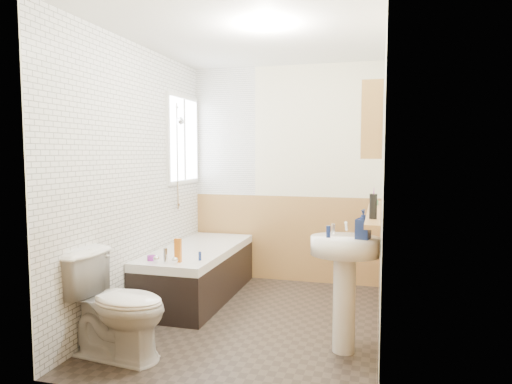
% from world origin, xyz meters
% --- Properties ---
extents(floor, '(2.80, 2.80, 0.00)m').
position_xyz_m(floor, '(0.00, 0.00, 0.00)').
color(floor, '#2C241F').
rests_on(floor, ground).
extents(ceiling, '(2.80, 2.80, 0.00)m').
position_xyz_m(ceiling, '(0.00, 0.00, 2.50)').
color(ceiling, white).
rests_on(ceiling, ground).
extents(wall_back, '(2.20, 0.02, 2.50)m').
position_xyz_m(wall_back, '(0.00, 1.41, 1.25)').
color(wall_back, '#F5EFCA').
rests_on(wall_back, ground).
extents(wall_front, '(2.20, 0.02, 2.50)m').
position_xyz_m(wall_front, '(0.00, -1.41, 1.25)').
color(wall_front, '#F5EFCA').
rests_on(wall_front, ground).
extents(wall_left, '(0.02, 2.80, 2.50)m').
position_xyz_m(wall_left, '(-1.11, 0.00, 1.25)').
color(wall_left, '#F5EFCA').
rests_on(wall_left, ground).
extents(wall_right, '(0.02, 2.80, 2.50)m').
position_xyz_m(wall_right, '(1.11, 0.00, 1.25)').
color(wall_right, '#F5EFCA').
rests_on(wall_right, ground).
extents(wainscot_right, '(0.01, 2.80, 1.00)m').
position_xyz_m(wainscot_right, '(1.09, 0.00, 0.50)').
color(wainscot_right, '#B18248').
rests_on(wainscot_right, wall_right).
extents(wainscot_front, '(2.20, 0.01, 1.00)m').
position_xyz_m(wainscot_front, '(0.00, -1.39, 0.50)').
color(wainscot_front, '#B18248').
rests_on(wainscot_front, wall_front).
extents(wainscot_back, '(2.20, 0.01, 1.00)m').
position_xyz_m(wainscot_back, '(0.00, 1.39, 0.50)').
color(wainscot_back, '#B18248').
rests_on(wainscot_back, wall_back).
extents(tile_cladding_left, '(0.01, 2.80, 2.50)m').
position_xyz_m(tile_cladding_left, '(-1.09, 0.00, 1.25)').
color(tile_cladding_left, white).
rests_on(tile_cladding_left, wall_left).
extents(tile_return_back, '(0.75, 0.01, 1.50)m').
position_xyz_m(tile_return_back, '(-0.73, 1.39, 1.75)').
color(tile_return_back, white).
rests_on(tile_return_back, wall_back).
extents(window, '(0.03, 0.79, 0.99)m').
position_xyz_m(window, '(-1.06, 0.95, 1.65)').
color(window, white).
rests_on(window, wall_left).
extents(bathtub, '(0.70, 1.67, 0.67)m').
position_xyz_m(bathtub, '(-0.73, 0.53, 0.28)').
color(bathtub, black).
rests_on(bathtub, floor).
extents(shower_riser, '(0.10, 0.08, 1.15)m').
position_xyz_m(shower_riser, '(-1.04, 0.74, 1.56)').
color(shower_riser, silver).
rests_on(shower_riser, wall_left).
extents(toilet, '(0.84, 0.53, 0.77)m').
position_xyz_m(toilet, '(-0.76, -0.94, 0.39)').
color(toilet, white).
rests_on(toilet, floor).
extents(sink, '(0.51, 0.41, 0.99)m').
position_xyz_m(sink, '(0.84, -0.40, 0.63)').
color(sink, white).
rests_on(sink, floor).
extents(pine_shelf, '(0.10, 1.52, 0.03)m').
position_xyz_m(pine_shelf, '(1.04, -0.16, 1.04)').
color(pine_shelf, '#B18248').
rests_on(pine_shelf, wall_right).
extents(medicine_cabinet, '(0.16, 0.62, 0.56)m').
position_xyz_m(medicine_cabinet, '(1.01, -0.12, 1.74)').
color(medicine_cabinet, '#B18248').
rests_on(medicine_cabinet, wall_right).
extents(foam_can, '(0.06, 0.06, 0.17)m').
position_xyz_m(foam_can, '(1.04, -0.62, 1.14)').
color(foam_can, black).
rests_on(foam_can, pine_shelf).
extents(green_bottle, '(0.04, 0.04, 0.21)m').
position_xyz_m(green_bottle, '(1.04, -0.45, 1.16)').
color(green_bottle, purple).
rests_on(green_bottle, pine_shelf).
extents(black_jar, '(0.08, 0.08, 0.04)m').
position_xyz_m(black_jar, '(1.04, 0.24, 1.07)').
color(black_jar, '#388447').
rests_on(black_jar, pine_shelf).
extents(soap_bottle, '(0.14, 0.23, 0.10)m').
position_xyz_m(soap_bottle, '(0.97, -0.45, 0.93)').
color(soap_bottle, navy).
rests_on(soap_bottle, sink).
extents(clear_bottle, '(0.04, 0.04, 0.09)m').
position_xyz_m(clear_bottle, '(0.72, -0.46, 0.92)').
color(clear_bottle, navy).
rests_on(clear_bottle, sink).
extents(blue_gel, '(0.06, 0.04, 0.21)m').
position_xyz_m(blue_gel, '(-0.65, -0.12, 0.63)').
color(blue_gel, orange).
rests_on(blue_gel, bathtub).
extents(cream_jar, '(0.08, 0.08, 0.05)m').
position_xyz_m(cream_jar, '(-0.91, -0.13, 0.55)').
color(cream_jar, purple).
rests_on(cream_jar, bathtub).
extents(orange_bottle, '(0.03, 0.03, 0.08)m').
position_xyz_m(orange_bottle, '(-0.49, -0.01, 0.57)').
color(orange_bottle, navy).
rests_on(orange_bottle, bathtub).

